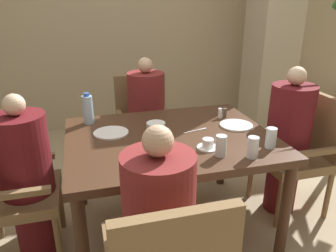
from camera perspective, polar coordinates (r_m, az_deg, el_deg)
The scene contains 24 objects.
ground_plane at distance 2.57m, azimuth 0.33°, elevation -17.05°, with size 16.00×16.00×0.00m, color tan.
wall_back at distance 4.24m, azimuth -8.45°, elevation 18.59°, with size 8.00×0.06×2.80m.
pillar_stone at distance 4.20m, azimuth 17.98°, elevation 17.12°, with size 0.49×0.49×2.70m.
dining_table at distance 2.22m, azimuth 0.37°, elevation -3.68°, with size 1.36×1.07×0.74m.
chair_left_side at distance 2.27m, azimuth -26.64°, elevation -9.57°, with size 0.49×0.49×0.93m.
diner_in_left_chair at distance 2.22m, azimuth -23.35°, elevation -8.20°, with size 0.32×0.32×1.10m.
chair_far_side at distance 3.10m, azimuth -4.25°, elevation 0.91°, with size 0.49×0.49×0.93m.
diner_in_far_chair at distance 2.94m, azimuth -3.75°, elevation 1.23°, with size 0.32×0.32×1.13m.
chair_right_side at distance 2.74m, azimuth 22.24°, elevation -3.58°, with size 0.49×0.49×0.93m.
diner_in_right_chair at distance 2.63m, azimuth 20.07°, elevation -2.40°, with size 0.32×0.32×1.16m.
diner_in_near_chair at distance 1.56m, azimuth -1.57°, elevation -19.07°, with size 0.32×0.32×1.14m.
plate_main_left at distance 2.25m, azimuth -9.89°, elevation -1.17°, with size 0.24×0.24×0.01m.
plate_main_right at distance 2.40m, azimuth 11.80°, elevation 0.14°, with size 0.24×0.24×0.01m.
plate_dessert_center at distance 1.95m, azimuth -3.77°, elevation -4.61°, with size 0.24×0.24×0.01m.
teacup_with_saucer at distance 2.02m, azimuth 6.96°, elevation -3.24°, with size 0.14×0.14×0.06m.
bowl_small at distance 2.29m, azimuth -2.12°, elevation 0.03°, with size 0.13×0.13×0.05m.
water_bottle at distance 2.44m, azimuth -13.80°, elevation 2.83°, with size 0.08×0.08×0.23m.
glass_tall_near at distance 2.09m, azimuth 17.50°, elevation -1.98°, with size 0.06×0.06×0.13m.
glass_tall_mid at distance 1.93m, azimuth 14.55°, elevation -3.62°, with size 0.06×0.06×0.13m.
glass_tall_far at distance 1.92m, azimuth 9.21°, elevation -3.43°, with size 0.06×0.06×0.13m.
salt_shaker at distance 2.52m, azimuth 9.04°, elevation 2.21°, with size 0.03×0.03×0.08m.
pepper_shaker at distance 2.54m, azimuth 9.85°, elevation 2.25°, with size 0.03×0.03×0.07m.
fork_beside_plate at distance 1.77m, azimuth -5.11°, elevation -7.65°, with size 0.17×0.07×0.00m.
knife_beside_plate at distance 2.28m, azimuth 4.97°, elevation -0.76°, with size 0.19×0.06×0.00m.
Camera 1 is at (-0.55, -1.93, 1.60)m, focal length 35.00 mm.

